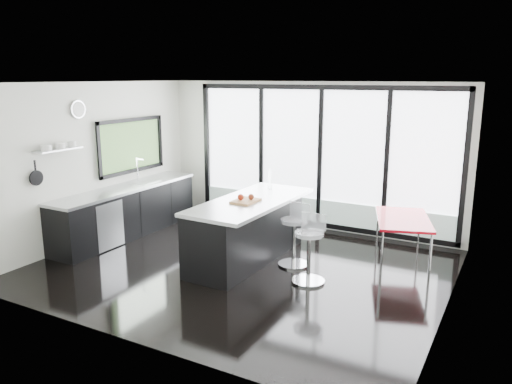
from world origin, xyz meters
The scene contains 11 objects.
floor centered at (0.00, 0.00, 0.00)m, with size 6.00×5.00×0.00m, color black.
ceiling centered at (0.00, 0.00, 2.80)m, with size 6.00×5.00×0.00m, color white.
wall_back centered at (0.27, 2.47, 1.27)m, with size 6.00×0.09×2.80m.
wall_front centered at (0.00, -2.50, 1.40)m, with size 6.00×0.00×2.80m, color silver.
wall_left centered at (-2.97, 0.27, 1.56)m, with size 0.26×5.00×2.80m.
wall_right centered at (3.00, 0.00, 1.40)m, with size 0.00×5.00×2.80m, color silver.
counter_cabinets centered at (-2.67, 0.40, 0.46)m, with size 0.69×3.24×1.36m.
island centered at (-0.09, 0.34, 0.51)m, with size 1.10×2.49×1.31m.
bar_stool_near centered at (1.13, -0.03, 0.38)m, with size 0.48×0.48×0.76m, color silver.
bar_stool_far centered at (0.67, 0.47, 0.38)m, with size 0.48×0.48×0.76m, color silver.
red_table centered at (2.12, 1.41, 0.37)m, with size 0.78×1.37×0.73m, color #A80613.
Camera 1 is at (3.69, -6.26, 2.89)m, focal length 35.00 mm.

